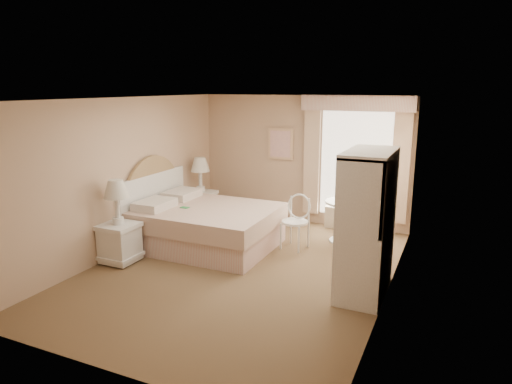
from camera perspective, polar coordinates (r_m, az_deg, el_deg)
The scene contains 9 objects.
room at distance 6.52m, azimuth -1.94°, elevation 0.51°, with size 4.21×5.51×2.51m.
window at distance 8.64m, azimuth 12.25°, elevation 3.97°, with size 2.05×0.22×2.51m.
framed_art at distance 9.10m, azimuth 3.08°, elevation 6.03°, with size 0.52×0.04×0.62m.
bed at distance 7.83m, azimuth -7.01°, elevation -3.95°, with size 2.31×1.81×1.61m.
nightstand_near at distance 7.32m, azimuth -16.75°, elevation -4.84°, with size 0.53×0.53×1.28m.
nightstand_far at distance 9.20m, azimuth -6.89°, elevation -0.73°, with size 0.53×0.53×1.28m.
round_table at distance 8.07m, azimuth 11.07°, elevation -2.81°, with size 0.69×0.69×0.73m.
cafe_chair at distance 7.67m, azimuth 5.10°, elevation -3.14°, with size 0.50×0.50×0.91m.
armoire at distance 6.08m, azimuth 13.64°, elevation -5.34°, with size 0.57×1.14×1.90m.
Camera 1 is at (2.82, -5.70, 2.68)m, focal length 32.00 mm.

